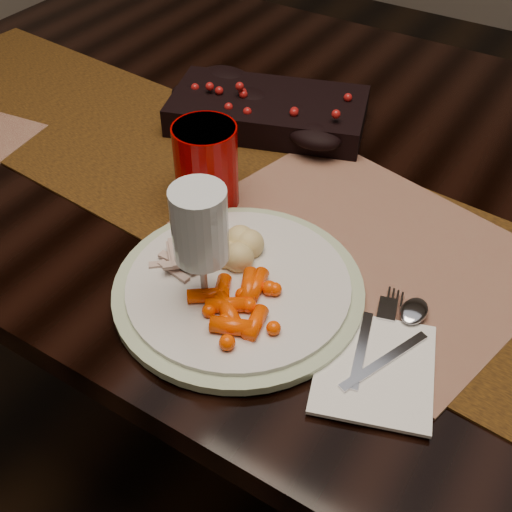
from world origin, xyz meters
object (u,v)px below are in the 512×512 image
Objects in this scene: mashed_potatoes at (243,246)px; red_cup at (206,166)px; turkey_shreds at (173,264)px; dinner_plate at (238,287)px; dining_table at (336,334)px; napkin at (375,368)px; placemat_main at (364,245)px; baby_carrots at (231,299)px; wine_glass at (202,254)px; centerpiece at (268,107)px.

mashed_potatoes is 0.65× the size of red_cup.
mashed_potatoes is 0.09m from turkey_shreds.
dining_table is at bearing 88.02° from dinner_plate.
red_cup reaches higher than napkin.
turkey_shreds is at bearing -120.00° from placemat_main.
placemat_main is at bearing 8.37° from red_cup.
baby_carrots is 0.07m from wine_glass.
placemat_main reaches higher than dining_table.
baby_carrots is 1.57× the size of turkey_shreds.
turkey_shreds is 0.16m from red_cup.
mashed_potatoes is at bearing -118.43° from placemat_main.
red_cup reaches higher than centerpiece.
dinner_plate reaches higher than napkin.
red_cup is (-0.12, 0.09, 0.02)m from mashed_potatoes.
dinner_plate is 3.88× the size of mashed_potatoes.
turkey_shreds is at bearing -76.04° from centerpiece.
centerpiece is 2.81× the size of baby_carrots.
turkey_shreds reaches higher than placemat_main.
dinner_plate is at bearing -63.78° from centerpiece.
baby_carrots reaches higher than turkey_shreds.
dining_table is 25.38× the size of turkey_shreds.
placemat_main is at bearing 46.56° from turkey_shreds.
placemat_main is 0.24m from red_cup.
wine_glass reaches higher than dining_table.
dining_table is 5.95× the size of dinner_plate.
turkey_shreds is 0.27m from napkin.
baby_carrots is 1.43× the size of mashed_potatoes.
red_cup is at bearing 142.81° from mashed_potatoes.
baby_carrots is at bearing -64.34° from centerpiece.
red_cup is (0.04, -0.22, 0.03)m from centerpiece.
turkey_shreds is at bearing -136.41° from mashed_potatoes.
dining_table is 5.76× the size of centerpiece.
mashed_potatoes is (-0.03, 0.07, 0.01)m from baby_carrots.
dinner_plate is 0.19m from red_cup.
centerpiece is 0.43m from baby_carrots.
wine_glass is (-0.03, -0.00, 0.06)m from baby_carrots.
dining_table is at bearing 99.34° from napkin.
mashed_potatoes is at bearing 145.26° from napkin.
placemat_main is at bearing 68.04° from baby_carrots.
turkey_shreds is 0.60× the size of red_cup.
centerpiece is at bearing 115.66° from baby_carrots.
dinner_plate is (-0.09, -0.16, 0.01)m from placemat_main.
red_cup reaches higher than dining_table.
centerpiece reaches higher than dining_table.
napkin is (0.36, -0.37, -0.03)m from centerpiece.
mashed_potatoes is 0.15m from red_cup.
dinner_plate is at bearing 60.14° from wine_glass.
mashed_potatoes is at bearing 87.26° from wine_glass.
centerpiece is 1.83× the size of wine_glass.
wine_glass is (-0.21, -0.02, 0.08)m from napkin.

